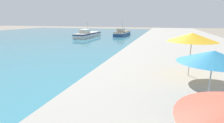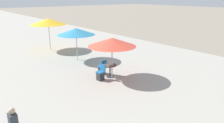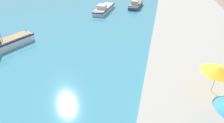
% 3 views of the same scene
% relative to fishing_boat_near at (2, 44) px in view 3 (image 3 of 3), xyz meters
% --- Properties ---
extents(water_basin, '(56.00, 90.00, 0.04)m').
position_rel_fishing_boat_near_xyz_m(water_basin, '(-7.11, 17.79, -0.81)').
color(water_basin, teal).
rests_on(water_basin, ground_plane).
extents(quay_promenade, '(16.00, 90.00, 0.61)m').
position_rel_fishing_boat_near_xyz_m(quay_promenade, '(28.89, 17.79, -0.53)').
color(quay_promenade, '#A39E93').
rests_on(quay_promenade, ground_plane).
extents(fishing_boat_near, '(4.76, 9.22, 4.01)m').
position_rel_fishing_boat_near_xyz_m(fishing_boat_near, '(0.00, 0.00, 0.00)').
color(fishing_boat_near, white).
rests_on(fishing_boat_near, water_basin).
extents(fishing_boat_mid, '(2.76, 10.40, 3.40)m').
position_rel_fishing_boat_near_xyz_m(fishing_boat_mid, '(8.19, 23.64, -0.12)').
color(fishing_boat_mid, silver).
rests_on(fishing_boat_mid, water_basin).
extents(fishing_boat_far, '(2.92, 8.13, 3.41)m').
position_rel_fishing_boat_near_xyz_m(fishing_boat_far, '(15.21, 29.61, -0.11)').
color(fishing_boat_far, navy).
rests_on(fishing_boat_far, water_basin).
extents(cafe_umbrella_striped, '(3.05, 3.05, 2.76)m').
position_rel_fishing_boat_near_xyz_m(cafe_umbrella_striped, '(27.33, -3.14, 2.27)').
color(cafe_umbrella_striped, '#B7B7B7').
rests_on(cafe_umbrella_striped, quay_promenade).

